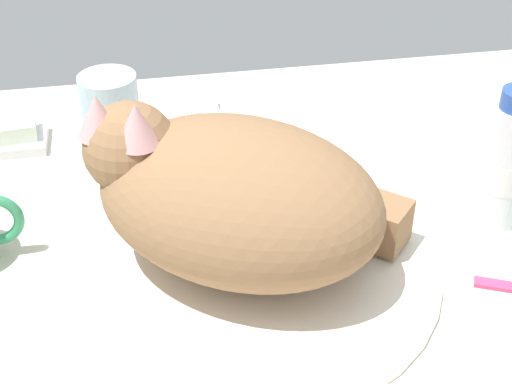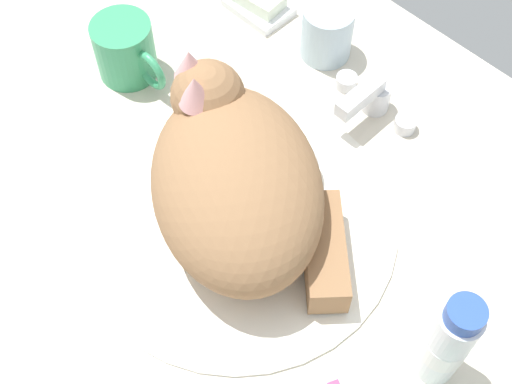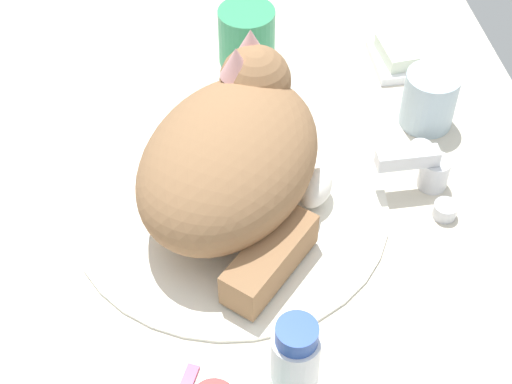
{
  "view_description": "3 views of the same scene",
  "coord_description": "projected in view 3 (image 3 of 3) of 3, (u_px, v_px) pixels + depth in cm",
  "views": [
    {
      "loc": [
        -8.18,
        -52.41,
        44.99
      ],
      "look_at": [
        1.62,
        0.58,
        7.77
      ],
      "focal_mm": 52.03,
      "sensor_mm": 36.0,
      "label": 1
    },
    {
      "loc": [
        30.7,
        -27.29,
        71.26
      ],
      "look_at": [
        1.53,
        1.4,
        6.57
      ],
      "focal_mm": 49.44,
      "sensor_mm": 36.0,
      "label": 2
    },
    {
      "loc": [
        60.29,
        -5.94,
        69.05
      ],
      "look_at": [
        2.81,
        2.58,
        5.23
      ],
      "focal_mm": 54.73,
      "sensor_mm": 36.0,
      "label": 3
    }
  ],
  "objects": [
    {
      "name": "faucet",
      "position": [
        427.0,
        171.0,
        0.92
      ],
      "size": [
        12.69,
        9.15,
        6.07
      ],
      "color": "silver",
      "rests_on": "ground_plane"
    },
    {
      "name": "cat",
      "position": [
        234.0,
        156.0,
        0.86
      ],
      "size": [
        32.7,
        29.68,
        15.89
      ],
      "color": "#936B47",
      "rests_on": "sink_basin"
    },
    {
      "name": "sink_basin",
      "position": [
        231.0,
        204.0,
        0.91
      ],
      "size": [
        37.06,
        37.06,
        0.85
      ],
      "primitive_type": "cylinder",
      "color": "white",
      "rests_on": "ground_plane"
    },
    {
      "name": "ground_plane",
      "position": [
        231.0,
        215.0,
        0.93
      ],
      "size": [
        110.0,
        82.5,
        3.0
      ],
      "primitive_type": "cube",
      "color": "beige"
    },
    {
      "name": "rinse_cup",
      "position": [
        429.0,
        99.0,
        0.99
      ],
      "size": [
        6.85,
        6.85,
        7.62
      ],
      "color": "silver",
      "rests_on": "ground_plane"
    },
    {
      "name": "coffee_mug",
      "position": [
        247.0,
        38.0,
        1.07
      ],
      "size": [
        11.83,
        7.84,
        8.17
      ],
      "color": "#389966",
      "rests_on": "ground_plane"
    },
    {
      "name": "toothpaste_bottle",
      "position": [
        294.0,
        375.0,
        0.69
      ],
      "size": [
        4.39,
        4.39,
        14.48
      ],
      "color": "white",
      "rests_on": "ground_plane"
    },
    {
      "name": "soap_bar",
      "position": [
        397.0,
        51.0,
        1.08
      ],
      "size": [
        7.22,
        4.82,
        2.02
      ],
      "primitive_type": "cube",
      "rotation": [
        0.0,
        0.0,
        0.1
      ],
      "color": "silver",
      "rests_on": "soap_dish"
    },
    {
      "name": "soap_dish",
      "position": [
        395.0,
        61.0,
        1.09
      ],
      "size": [
        9.0,
        6.4,
        1.2
      ],
      "primitive_type": "cube",
      "color": "white",
      "rests_on": "ground_plane"
    }
  ]
}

